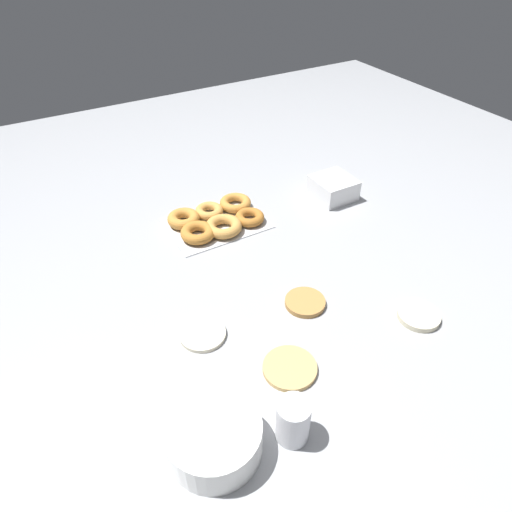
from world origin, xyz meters
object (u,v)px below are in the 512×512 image
pancake_0 (203,334)px  donut_tray (216,220)px  container_stack (333,188)px  paper_cup (293,421)px  batter_bowl (214,438)px  pancake_2 (419,316)px  pancake_3 (290,368)px  pancake_1 (305,302)px

pancake_0 → donut_tray: (-0.23, -0.39, 0.01)m
container_stack → paper_cup: bearing=47.6°
batter_bowl → pancake_2: bearing=-174.9°
batter_bowl → container_stack: batter_bowl is taller
pancake_3 → container_stack: bearing=-134.5°
pancake_0 → batter_bowl: batter_bowl is taller
container_stack → paper_cup: 0.88m
pancake_0 → donut_tray: 0.45m
donut_tray → container_stack: container_stack is taller
donut_tray → batter_bowl: bearing=63.7°
pancake_0 → batter_bowl: bearing=69.8°
pancake_0 → pancake_3: same height
pancake_2 → pancake_3: 0.36m
pancake_1 → pancake_3: pancake_1 is taller
pancake_3 → pancake_2: bearing=175.5°
batter_bowl → container_stack: (-0.73, -0.60, -0.00)m
pancake_2 → container_stack: bearing=-106.2°
pancake_0 → donut_tray: size_ratio=0.36×
pancake_0 → pancake_2: bearing=156.2°
donut_tray → paper_cup: size_ratio=3.12×
pancake_2 → container_stack: container_stack is taller
pancake_0 → container_stack: container_stack is taller
pancake_1 → container_stack: (-0.37, -0.38, 0.03)m
pancake_1 → donut_tray: bearing=-84.8°
pancake_2 → pancake_3: pancake_2 is taller
pancake_1 → donut_tray: 0.43m
pancake_3 → donut_tray: size_ratio=0.40×
container_stack → paper_cup: (0.59, 0.65, 0.01)m
pancake_0 → pancake_3: size_ratio=0.92×
container_stack → pancake_2: bearing=73.8°
pancake_0 → pancake_1: size_ratio=1.07×
donut_tray → pancake_3: bearing=79.7°
donut_tray → container_stack: size_ratio=2.28×
pancake_3 → donut_tray: (-0.10, -0.57, 0.01)m
batter_bowl → pancake_3: bearing=-160.1°
pancake_3 → batter_bowl: size_ratio=0.67×
batter_bowl → donut_tray: bearing=-116.3°
pancake_1 → container_stack: container_stack is taller
batter_bowl → container_stack: size_ratio=1.36×
pancake_1 → batter_bowl: size_ratio=0.57×
container_stack → pancake_3: bearing=45.5°
pancake_1 → pancake_0: bearing=-7.5°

